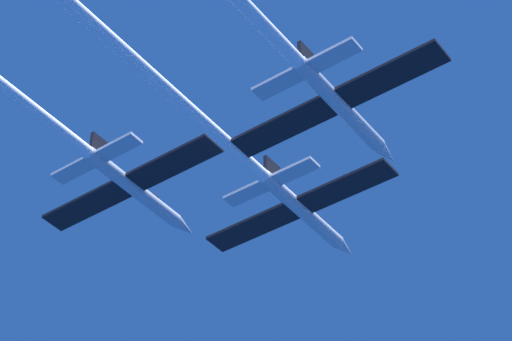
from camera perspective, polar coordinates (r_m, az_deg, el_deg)
jet_lead at (r=88.43m, az=-0.93°, el=0.91°), size 19.19×43.04×3.18m
jet_left_wing at (r=89.07m, az=-10.70°, el=2.21°), size 19.19×42.98×3.18m
jet_right_wing at (r=78.69m, az=0.94°, el=7.36°), size 19.19×42.40×3.18m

